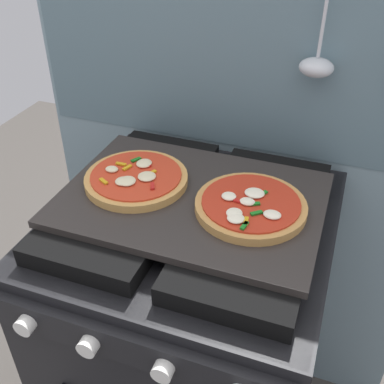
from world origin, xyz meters
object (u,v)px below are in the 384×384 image
object	(u,v)px
pizza_left	(136,178)
pizza_right	(250,206)
stove	(192,339)
baking_tray	(192,199)

from	to	relation	value
pizza_left	pizza_right	bearing A→B (deg)	-2.57
pizza_left	stove	bearing A→B (deg)	-2.88
stove	pizza_right	world-z (taller)	pizza_right
stove	pizza_right	distance (m)	0.49
baking_tray	pizza_right	world-z (taller)	pizza_right
stove	pizza_left	world-z (taller)	pizza_left
stove	baking_tray	xyz separation A→B (m)	(0.00, 0.00, 0.46)
baking_tray	stove	bearing A→B (deg)	-90.00
baking_tray	pizza_left	bearing A→B (deg)	177.83
stove	pizza_left	bearing A→B (deg)	177.12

